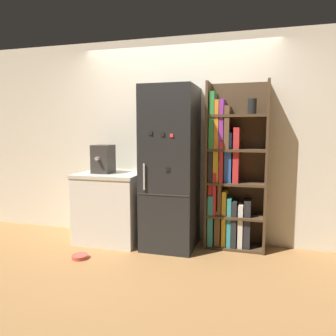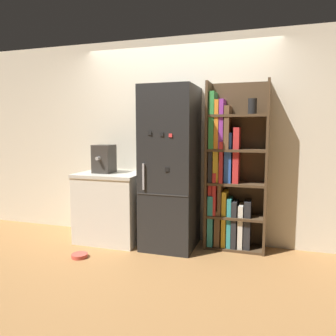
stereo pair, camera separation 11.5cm
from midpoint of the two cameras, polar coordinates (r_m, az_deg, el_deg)
ground_plane at (r=4.07m, az=-0.91°, el=-14.00°), size 16.00×16.00×0.00m
wall_back at (r=4.27m, az=0.90°, el=4.84°), size 8.00×0.05×2.60m
refrigerator at (r=3.96m, az=-0.41°, el=-0.05°), size 0.62×0.67×1.95m
bookshelf at (r=4.01m, az=9.83°, el=-1.25°), size 0.71×0.33×2.00m
kitchen_counter at (r=4.34m, az=-10.68°, el=-6.67°), size 0.82×0.67×0.89m
espresso_machine at (r=4.28m, az=-11.99°, el=1.55°), size 0.23×0.31×0.36m
pet_bowl at (r=3.94m, az=-15.92°, el=-14.58°), size 0.19×0.19×0.04m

